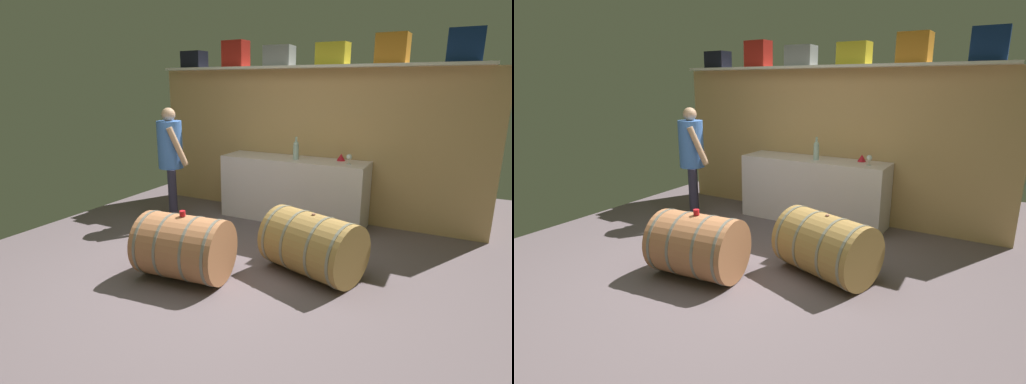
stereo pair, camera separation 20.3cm
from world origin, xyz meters
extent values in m
cube|color=#66575D|center=(0.00, 0.59, -0.01)|extent=(5.87, 7.95, 0.02)
cube|color=tan|center=(0.00, 2.38, 1.01)|extent=(4.67, 0.10, 2.03)
cube|color=white|center=(0.00, 2.23, 2.04)|extent=(4.29, 0.40, 0.03)
cube|color=black|center=(-1.76, 2.23, 2.18)|extent=(0.34, 0.25, 0.24)
cube|color=red|center=(-1.05, 2.23, 2.23)|extent=(0.35, 0.25, 0.35)
cube|color=gray|center=(-0.38, 2.23, 2.19)|extent=(0.38, 0.32, 0.26)
cube|color=yellow|center=(0.35, 2.23, 2.19)|extent=(0.39, 0.26, 0.27)
cube|color=orange|center=(1.06, 2.23, 2.23)|extent=(0.36, 0.30, 0.34)
cube|color=navy|center=(1.82, 2.23, 2.23)|extent=(0.36, 0.23, 0.35)
cube|color=white|center=(-0.07, 2.04, 0.43)|extent=(1.97, 0.54, 0.87)
cylinder|color=#ACC8BF|center=(-0.02, 2.00, 0.96)|extent=(0.08, 0.08, 0.19)
sphere|color=#ACC8BF|center=(-0.02, 2.00, 1.07)|extent=(0.07, 0.07, 0.07)
cylinder|color=#ACC8BF|center=(-0.02, 2.00, 1.12)|extent=(0.03, 0.03, 0.08)
cylinder|color=white|center=(0.69, 1.99, 0.87)|extent=(0.06, 0.06, 0.00)
cylinder|color=white|center=(0.69, 1.99, 0.90)|extent=(0.01, 0.01, 0.06)
sphere|color=white|center=(0.69, 1.99, 0.96)|extent=(0.07, 0.07, 0.07)
sphere|color=maroon|center=(0.69, 1.99, 0.95)|extent=(0.04, 0.04, 0.04)
cone|color=red|center=(0.54, 2.18, 0.91)|extent=(0.11, 0.11, 0.09)
cylinder|color=#B17047|center=(-0.34, -0.02, 0.31)|extent=(0.90, 0.70, 0.62)
cylinder|color=slate|center=(-0.70, -0.05, 0.31)|extent=(0.09, 0.63, 0.63)
cylinder|color=slate|center=(-0.48, -0.03, 0.31)|extent=(0.09, 0.63, 0.63)
cylinder|color=slate|center=(-0.21, 0.00, 0.31)|extent=(0.09, 0.63, 0.63)
cylinder|color=slate|center=(0.01, 0.02, 0.31)|extent=(0.09, 0.63, 0.63)
cylinder|color=#90474D|center=(-0.34, -0.02, 0.63)|extent=(0.04, 0.04, 0.01)
cylinder|color=#A0793E|center=(0.73, 0.62, 0.31)|extent=(1.06, 0.87, 0.61)
cylinder|color=gray|center=(0.36, 0.74, 0.31)|extent=(0.22, 0.60, 0.62)
cylinder|color=gray|center=(0.59, 0.66, 0.31)|extent=(0.22, 0.60, 0.62)
cylinder|color=gray|center=(0.87, 0.57, 0.31)|extent=(0.22, 0.60, 0.62)
cylinder|color=gray|center=(1.09, 0.50, 0.31)|extent=(0.22, 0.60, 0.62)
cylinder|color=#8A5646|center=(0.73, 0.62, 0.62)|extent=(0.04, 0.04, 0.01)
cylinder|color=red|center=(-0.35, -0.02, 0.66)|extent=(0.06, 0.06, 0.05)
cylinder|color=#2B283D|center=(-1.42, 1.15, 0.37)|extent=(0.11, 0.11, 0.75)
cylinder|color=#2B283D|center=(-1.59, 1.36, 0.37)|extent=(0.11, 0.11, 0.75)
cylinder|color=#487BD8|center=(-1.50, 1.25, 1.06)|extent=(0.33, 0.33, 0.62)
sphere|color=tan|center=(-1.50, 1.25, 1.45)|extent=(0.18, 0.18, 0.18)
cylinder|color=tan|center=(-1.31, 1.17, 1.06)|extent=(0.25, 0.23, 0.51)
cylinder|color=tan|center=(-1.55, 1.46, 1.06)|extent=(0.23, 0.20, 0.52)
camera|label=1|loc=(1.91, -2.85, 1.83)|focal=27.95mm
camera|label=2|loc=(2.08, -2.75, 1.83)|focal=27.95mm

